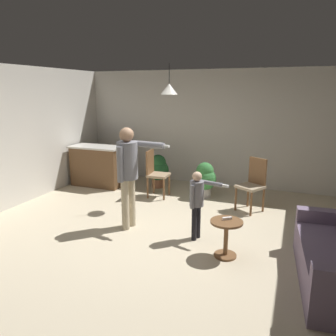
{
  "coord_description": "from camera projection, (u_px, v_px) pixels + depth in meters",
  "views": [
    {
      "loc": [
        1.89,
        -4.44,
        2.23
      ],
      "look_at": [
        -0.01,
        0.38,
        1.0
      ],
      "focal_mm": 35.23,
      "sensor_mm": 36.0,
      "label": 1
    }
  ],
  "objects": [
    {
      "name": "dining_chair_by_counter",
      "position": [
        253.0,
        182.0,
        6.16
      ],
      "size": [
        0.58,
        0.58,
        1.0
      ],
      "rotation": [
        0.0,
        0.0,
        2.6
      ],
      "color": "brown",
      "rests_on": "ground"
    },
    {
      "name": "side_table_by_couch",
      "position": [
        226.0,
        234.0,
        4.46
      ],
      "size": [
        0.44,
        0.44,
        0.52
      ],
      "color": "brown",
      "rests_on": "ground"
    },
    {
      "name": "kitchen_counter",
      "position": [
        98.0,
        166.0,
        7.84
      ],
      "size": [
        1.26,
        0.66,
        0.95
      ],
      "color": "brown",
      "rests_on": "ground"
    },
    {
      "name": "potted_plant_corner",
      "position": [
        205.0,
        178.0,
        6.97
      ],
      "size": [
        0.49,
        0.49,
        0.75
      ],
      "color": "#B7B2AD",
      "rests_on": "ground"
    },
    {
      "name": "ground",
      "position": [
        159.0,
        235.0,
        5.21
      ],
      "size": [
        7.68,
        7.68,
        0.0
      ],
      "primitive_type": "plane",
      "color": "beige"
    },
    {
      "name": "person_child",
      "position": [
        197.0,
        198.0,
        4.92
      ],
      "size": [
        0.58,
        0.3,
        1.06
      ],
      "rotation": [
        0.0,
        0.0,
        -1.83
      ],
      "color": "black",
      "rests_on": "ground"
    },
    {
      "name": "dining_chair_near_wall",
      "position": [
        155.0,
        172.0,
        6.98
      ],
      "size": [
        0.44,
        0.44,
        1.0
      ],
      "rotation": [
        0.0,
        0.0,
        4.77
      ],
      "color": "brown",
      "rests_on": "ground"
    },
    {
      "name": "spare_remote_on_table",
      "position": [
        227.0,
        218.0,
        4.45
      ],
      "size": [
        0.13,
        0.11,
        0.04
      ],
      "primitive_type": "cube",
      "rotation": [
        0.0,
        0.0,
        2.2
      ],
      "color": "white",
      "rests_on": "side_table_by_couch"
    },
    {
      "name": "wall_back",
      "position": [
        212.0,
        128.0,
        7.8
      ],
      "size": [
        6.4,
        0.1,
        2.7
      ],
      "primitive_type": "cube",
      "color": "beige",
      "rests_on": "ground"
    },
    {
      "name": "ceiling_light_pendant",
      "position": [
        169.0,
        89.0,
        6.11
      ],
      "size": [
        0.32,
        0.32,
        0.55
      ],
      "color": "silver"
    },
    {
      "name": "potted_plant_by_wall",
      "position": [
        158.0,
        169.0,
        7.67
      ],
      "size": [
        0.51,
        0.51,
        0.78
      ],
      "color": "brown",
      "rests_on": "ground"
    },
    {
      "name": "person_adult",
      "position": [
        128.0,
        167.0,
        5.26
      ],
      "size": [
        0.84,
        0.48,
        1.66
      ],
      "rotation": [
        0.0,
        0.0,
        -1.71
      ],
      "color": "tan",
      "rests_on": "ground"
    }
  ]
}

